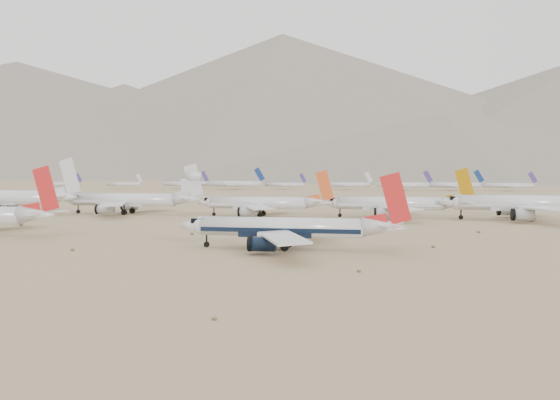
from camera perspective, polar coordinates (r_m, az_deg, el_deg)
name	(u,v)px	position (r m, az deg, el deg)	size (l,w,h in m)	color
ground	(311,246)	(111.88, 3.22, -4.81)	(7000.00, 7000.00, 0.00)	olive
main_airliner	(290,228)	(106.40, 1.07, -2.95)	(42.92, 41.92, 15.15)	silver
row2_navy_widebody	(531,204)	(185.61, 24.77, -0.35)	(52.82, 51.65, 18.79)	silver
row2_gold_tail	(396,204)	(182.26, 12.00, -0.40)	(46.16, 45.15, 16.44)	silver
row2_orange_tail	(263,203)	(183.55, -1.74, -0.37)	(44.11, 43.16, 15.74)	silver
row2_white_trijet	(132,200)	(200.38, -15.25, 0.04)	(50.76, 49.61, 17.99)	silver
row2_white_twin	(3,198)	(218.96, -26.97, 0.18)	(56.17, 54.96, 20.07)	silver
distant_storage_row	(338,185)	(452.60, 6.08, 1.62)	(514.87, 56.91, 16.37)	silver
mountain_range	(396,116)	(1767.66, 12.08, 8.62)	(7354.00, 3024.00, 470.00)	slate
desert_scrub	(175,258)	(95.66, -10.90, -6.02)	(233.60, 121.67, 0.63)	brown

